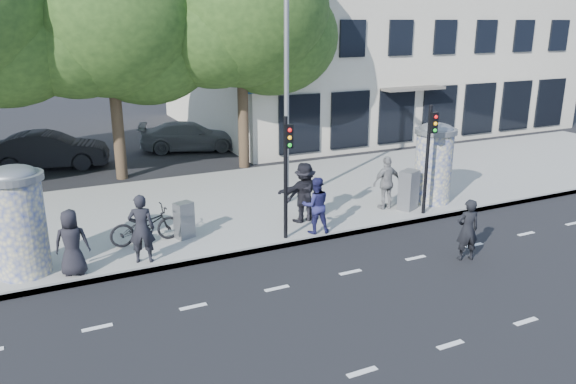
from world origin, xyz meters
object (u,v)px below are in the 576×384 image
bicycle (145,225)px  car_right (190,136)px  ped_a (72,243)px  man_road (467,230)px  ad_column_left (18,218)px  ped_e (387,183)px  traffic_pole_near (286,166)px  ped_b (142,229)px  traffic_pole_far (429,149)px  ped_c (316,205)px  cabinet_right (409,190)px  street_lamp (287,60)px  ped_d (305,193)px  car_mid (49,150)px  ad_column_right (434,161)px  ped_f (304,192)px  cabinet_left (184,220)px

bicycle → car_right: size_ratio=0.41×
ped_a → man_road: 9.76m
ad_column_left → ped_e: 10.62m
traffic_pole_near → ped_a: 5.69m
ped_b → car_right: bearing=-92.3°
traffic_pole_far → man_road: 3.50m
ped_c → cabinet_right: bearing=-157.0°
man_road → car_right: (-2.74, 15.64, -0.14)m
cabinet_right → street_lamp: bearing=120.2°
street_lamp → ped_d: 4.18m
man_road → cabinet_right: (0.91, 3.61, -0.03)m
man_road → ped_a: bearing=-3.6°
car_mid → traffic_pole_far: bearing=-127.5°
car_right → traffic_pole_far: bearing=-147.4°
street_lamp → car_right: street_lamp is taller
ped_e → traffic_pole_near: bearing=13.3°
ped_d → street_lamp: bearing=-81.7°
ad_column_right → traffic_pole_far: (-1.00, -0.91, 0.69)m
ped_c → car_right: (0.01, 12.57, -0.29)m
ped_e → ped_f: size_ratio=0.95×
street_lamp → ped_c: 4.75m
ad_column_right → cabinet_right: bearing=-165.6°
ad_column_left → traffic_pole_near: (6.60, -0.71, 0.69)m
traffic_pole_near → bicycle: 4.14m
traffic_pole_near → ped_b: (-3.91, 0.14, -1.20)m
ped_d → ped_f: ped_f is taller
ped_e → car_mid: size_ratio=0.37×
ped_b → ped_f: size_ratio=0.97×
ped_d → bicycle: 4.74m
ad_column_right → ped_a: bearing=-176.1°
ped_e → ped_c: bearing=16.3°
ped_d → ped_e: size_ratio=1.00×
street_lamp → car_right: (-0.44, 9.79, -4.12)m
car_right → street_lamp: bearing=-161.7°
ped_c → ped_e: bearing=-149.0°
traffic_pole_near → cabinet_left: bearing=152.8°
ped_f → car_mid: 12.51m
ad_column_left → ped_a: 1.34m
ad_column_left → car_right: (7.56, 11.92, -0.86)m
traffic_pole_far → car_mid: 15.62m
street_lamp → car_right: bearing=92.6°
ad_column_right → traffic_pole_near: size_ratio=0.78×
ped_b → ped_d: 5.14m
ped_c → ped_e: (3.06, 0.90, 0.04)m
cabinet_right → car_right: size_ratio=0.27×
cabinet_right → bicycle: bearing=149.8°
traffic_pole_far → street_lamp: (-3.40, 2.84, 2.56)m
traffic_pole_near → ped_a: bearing=178.7°
ad_column_right → street_lamp: size_ratio=0.33×
cabinet_right → car_mid: size_ratio=0.27×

